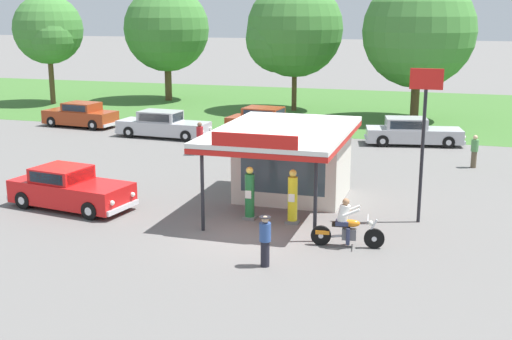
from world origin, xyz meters
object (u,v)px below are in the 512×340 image
object	(u,v)px
gas_pump_offside	(293,199)
parked_car_back_row_far_left	(80,115)
gas_pump_nearside	(250,195)
bystander_chatting_near_pumps	(200,138)
parked_car_back_row_left	(267,122)
featured_classic_sedan	(70,189)
parked_car_back_row_centre_right	(412,132)
motorcycle_with_rider	(346,227)
bystander_standing_back_lot	(265,240)
roadside_pole_sign	(424,120)
bystander_admiring_sedan	(474,151)
parked_car_back_row_far_right	(163,125)

from	to	relation	value
gas_pump_offside	parked_car_back_row_far_left	xyz separation A→B (m)	(-17.61, 15.31, -0.16)
gas_pump_nearside	bystander_chatting_near_pumps	distance (m)	11.07
parked_car_back_row_left	parked_car_back_row_far_left	world-z (taller)	parked_car_back_row_left
featured_classic_sedan	parked_car_back_row_centre_right	xyz separation A→B (m)	(11.48, 15.97, -0.02)
gas_pump_nearside	motorcycle_with_rider	bearing A→B (deg)	-26.08
gas_pump_nearside	parked_car_back_row_centre_right	size ratio (longest dim) A/B	0.35
bystander_standing_back_lot	featured_classic_sedan	bearing A→B (deg)	157.51
gas_pump_nearside	featured_classic_sedan	size ratio (longest dim) A/B	0.38
parked_car_back_row_centre_right	parked_car_back_row_left	bearing A→B (deg)	175.46
roadside_pole_sign	parked_car_back_row_far_left	bearing A→B (deg)	147.46
gas_pump_offside	bystander_standing_back_lot	xyz separation A→B (m)	(0.20, -4.16, -0.07)
parked_car_back_row_centre_right	gas_pump_offside	bearing A→B (deg)	-101.14
parked_car_back_row_centre_right	parked_car_back_row_far_left	world-z (taller)	parked_car_back_row_far_left
featured_classic_sedan	gas_pump_offside	bearing A→B (deg)	3.89
motorcycle_with_rider	bystander_admiring_sedan	distance (m)	13.09
gas_pump_nearside	bystander_admiring_sedan	world-z (taller)	gas_pump_nearside
gas_pump_offside	bystander_standing_back_lot	size ratio (longest dim) A/B	1.26
roadside_pole_sign	parked_car_back_row_far_right	bearing A→B (deg)	141.61
gas_pump_nearside	roadside_pole_sign	bearing A→B (deg)	13.43
parked_car_back_row_centre_right	bystander_chatting_near_pumps	distance (m)	11.79
parked_car_back_row_centre_right	roadside_pole_sign	size ratio (longest dim) A/B	1.03
parked_car_back_row_far_right	parked_car_back_row_left	bearing A→B (deg)	25.09
parked_car_back_row_left	bystander_standing_back_lot	distance (m)	21.02
roadside_pole_sign	gas_pump_nearside	bearing A→B (deg)	-166.57
gas_pump_offside	parked_car_back_row_far_left	world-z (taller)	gas_pump_offside
gas_pump_nearside	featured_classic_sedan	distance (m)	6.92
bystander_standing_back_lot	gas_pump_offside	bearing A→B (deg)	92.71
parked_car_back_row_far_left	bystander_admiring_sedan	bearing A→B (deg)	-11.14
parked_car_back_row_centre_right	bystander_standing_back_lot	xyz separation A→B (m)	(-2.84, -19.55, 0.13)
parked_car_back_row_centre_right	bystander_admiring_sedan	distance (m)	5.74
bystander_admiring_sedan	roadside_pole_sign	world-z (taller)	roadside_pole_sign
motorcycle_with_rider	bystander_admiring_sedan	size ratio (longest dim) A/B	1.47
parked_car_back_row_centre_right	bystander_chatting_near_pumps	size ratio (longest dim) A/B	3.26
gas_pump_nearside	bystander_standing_back_lot	distance (m)	4.51
motorcycle_with_rider	parked_car_back_row_left	xyz separation A→B (m)	(-7.69, 17.91, 0.09)
parked_car_back_row_far_right	parked_car_back_row_far_left	distance (m)	6.81
parked_car_back_row_centre_right	bystander_chatting_near_pumps	xyz separation A→B (m)	(-10.22, -5.87, 0.22)
motorcycle_with_rider	bystander_standing_back_lot	world-z (taller)	motorcycle_with_rider
motorcycle_with_rider	parked_car_back_row_left	distance (m)	19.49
motorcycle_with_rider	gas_pump_offside	bearing A→B (deg)	140.01
bystander_chatting_near_pumps	gas_pump_nearside	bearing A→B (deg)	-59.42
roadside_pole_sign	bystander_chatting_near_pumps	bearing A→B (deg)	144.47
gas_pump_offside	bystander_chatting_near_pumps	bearing A→B (deg)	127.04
parked_car_back_row_centre_right	bystander_admiring_sedan	world-z (taller)	bystander_admiring_sedan
gas_pump_offside	parked_car_back_row_centre_right	xyz separation A→B (m)	(3.03, 15.40, -0.20)
parked_car_back_row_far_left	gas_pump_nearside	bearing A→B (deg)	-43.65
roadside_pole_sign	motorcycle_with_rider	bearing A→B (deg)	-122.32
gas_pump_nearside	parked_car_back_row_far_right	xyz separation A→B (m)	(-9.49, 13.48, -0.17)
parked_car_back_row_centre_right	bystander_admiring_sedan	bearing A→B (deg)	-56.38
gas_pump_nearside	gas_pump_offside	distance (m)	1.56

